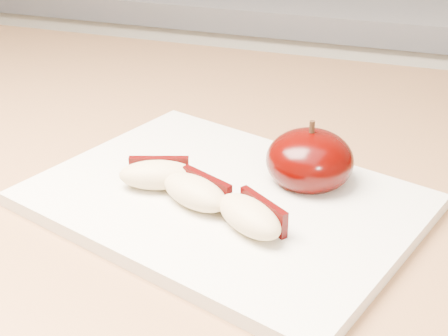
% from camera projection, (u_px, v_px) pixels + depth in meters
% --- Properties ---
extents(back_cabinet, '(2.40, 0.62, 0.94)m').
position_uv_depth(back_cabinet, '(308.00, 185.00, 1.44)').
color(back_cabinet, silver).
rests_on(back_cabinet, ground).
extents(cutting_board, '(0.37, 0.31, 0.01)m').
position_uv_depth(cutting_board, '(224.00, 200.00, 0.53)').
color(cutting_board, silver).
rests_on(cutting_board, island_counter).
extents(apple_half, '(0.08, 0.08, 0.06)m').
position_uv_depth(apple_half, '(310.00, 160.00, 0.54)').
color(apple_half, '#2D0100').
rests_on(apple_half, cutting_board).
extents(apple_wedge_a, '(0.07, 0.05, 0.02)m').
position_uv_depth(apple_wedge_a, '(158.00, 174.00, 0.53)').
color(apple_wedge_a, '#D0B583').
rests_on(apple_wedge_a, cutting_board).
extents(apple_wedge_b, '(0.07, 0.06, 0.02)m').
position_uv_depth(apple_wedge_b, '(196.00, 192.00, 0.51)').
color(apple_wedge_b, '#D0B583').
rests_on(apple_wedge_b, cutting_board).
extents(apple_wedge_c, '(0.07, 0.06, 0.02)m').
position_uv_depth(apple_wedge_c, '(251.00, 216.00, 0.48)').
color(apple_wedge_c, '#D0B583').
rests_on(apple_wedge_c, cutting_board).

